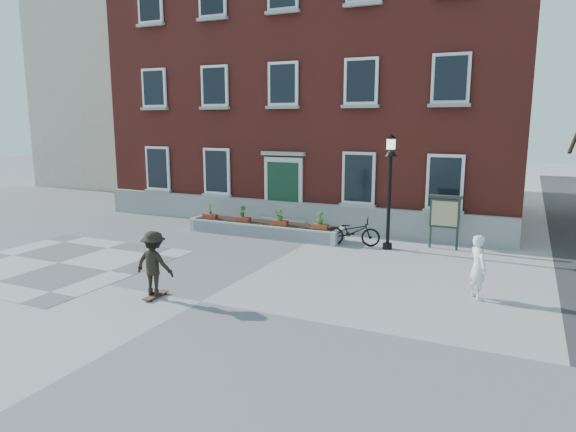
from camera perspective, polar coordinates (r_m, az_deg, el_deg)
The scene contains 10 objects.
ground at distance 12.95m, azimuth -9.65°, elevation -9.35°, with size 100.00×100.00×0.00m, color gray.
checker_patch at distance 17.57m, azimuth -24.14°, elevation -4.78°, with size 6.00×6.00×0.01m, color #58585A.
distant_building at distance 39.09m, azimuth -15.27°, elevation 13.34°, with size 10.00×12.00×13.00m, color beige.
bicycle at distance 18.27m, azimuth 7.19°, elevation -1.73°, with size 0.67×1.93×1.01m, color black.
bystander at distance 13.57m, azimuth 20.35°, elevation -5.34°, with size 0.59×0.39×1.62m, color white.
brick_building at distance 25.65m, azimuth 4.50°, elevation 14.86°, with size 18.40×10.85×12.60m.
planter_assembly at distance 19.78m, azimuth -2.65°, elevation -1.31°, with size 6.20×1.12×1.15m.
lamp_post at distance 17.67m, azimuth 11.25°, elevation 4.41°, with size 0.40×0.40×3.93m.
notice_board at distance 18.32m, azimuth 17.02°, elevation 0.33°, with size 1.10×0.16×1.87m.
skateboarder at distance 13.19m, azimuth -14.66°, elevation -5.13°, with size 1.07×0.78×1.71m.
Camera 1 is at (7.00, -9.97, 4.38)m, focal length 32.00 mm.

